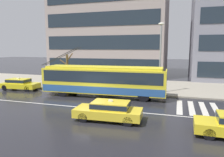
{
  "coord_description": "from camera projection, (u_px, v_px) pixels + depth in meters",
  "views": [
    {
      "loc": [
        7.22,
        -16.35,
        4.72
      ],
      "look_at": [
        1.13,
        3.03,
        1.82
      ],
      "focal_mm": 34.21,
      "sensor_mm": 36.0,
      "label": 1
    }
  ],
  "objects": [
    {
      "name": "trolleybus",
      "position": [
        103.0,
        80.0,
        20.85
      ],
      "size": [
        12.65,
        3.0,
        4.86
      ],
      "color": "yellow",
      "rests_on": "ground_plane"
    },
    {
      "name": "crosswalk_stripe_center",
      "position": [
        203.0,
        109.0,
        16.78
      ],
      "size": [
        0.44,
        4.4,
        0.01
      ],
      "primitive_type": "cube",
      "color": "beige",
      "rests_on": "ground_plane"
    },
    {
      "name": "pedestrian_at_shelter",
      "position": [
        112.0,
        75.0,
        24.38
      ],
      "size": [
        1.16,
        1.16,
        1.98
      ],
      "color": "#1E262C",
      "rests_on": "sidewalk_slab"
    },
    {
      "name": "pedestrian_approaching_curb",
      "position": [
        144.0,
        78.0,
        22.41
      ],
      "size": [
        1.28,
        1.28,
        1.94
      ],
      "color": "#27271E",
      "rests_on": "sidewalk_slab"
    },
    {
      "name": "crosswalk_stripe_inner_a",
      "position": [
        191.0,
        108.0,
        17.04
      ],
      "size": [
        0.44,
        4.4,
        0.01
      ],
      "primitive_type": "cube",
      "color": "beige",
      "rests_on": "ground_plane"
    },
    {
      "name": "taxi_oncoming_near",
      "position": [
        109.0,
        110.0,
        14.0
      ],
      "size": [
        4.5,
        2.03,
        1.39
      ],
      "color": "yellow",
      "rests_on": "ground_plane"
    },
    {
      "name": "street_lamp",
      "position": [
        160.0,
        52.0,
        21.49
      ],
      "size": [
        0.6,
        0.32,
        7.09
      ],
      "color": "gray",
      "rests_on": "sidewalk_slab"
    },
    {
      "name": "office_tower_corner_left",
      "position": [
        111.0,
        22.0,
        38.3
      ],
      "size": [
        20.0,
        11.42,
        18.55
      ],
      "color": "gray",
      "rests_on": "ground_plane"
    },
    {
      "name": "sidewalk_slab",
      "position": [
        119.0,
        85.0,
        27.37
      ],
      "size": [
        80.0,
        10.0,
        0.14
      ],
      "primitive_type": "cube",
      "color": "gray",
      "rests_on": "ground_plane"
    },
    {
      "name": "bus_shelter",
      "position": [
        104.0,
        72.0,
        24.68
      ],
      "size": [
        3.59,
        1.56,
        2.47
      ],
      "color": "gray",
      "rests_on": "sidewalk_slab"
    },
    {
      "name": "street_tree_bare",
      "position": [
        67.0,
        68.0,
        26.91
      ],
      "size": [
        1.87,
        0.68,
        3.97
      ],
      "color": "brown",
      "rests_on": "sidewalk_slab"
    },
    {
      "name": "crosswalk_stripe_edge_near",
      "position": [
        180.0,
        107.0,
        17.31
      ],
      "size": [
        0.44,
        4.4,
        0.01
      ],
      "primitive_type": "cube",
      "color": "beige",
      "rests_on": "ground_plane"
    },
    {
      "name": "crosswalk_stripe_inner_b",
      "position": [
        216.0,
        110.0,
        16.51
      ],
      "size": [
        0.44,
        4.4,
        0.01
      ],
      "primitive_type": "cube",
      "color": "beige",
      "rests_on": "ground_plane"
    },
    {
      "name": "taxi_queued_behind_bus",
      "position": [
        19.0,
        84.0,
        24.35
      ],
      "size": [
        4.42,
        2.12,
        1.39
      ],
      "color": "yellow",
      "rests_on": "ground_plane"
    },
    {
      "name": "ground_plane",
      "position": [
        89.0,
        104.0,
        18.25
      ],
      "size": [
        160.0,
        160.0,
        0.0
      ],
      "primitive_type": "plane",
      "color": "black"
    },
    {
      "name": "lane_centre_line",
      "position": [
        83.0,
        107.0,
        17.12
      ],
      "size": [
        72.0,
        0.14,
        0.01
      ],
      "primitive_type": "cube",
      "color": "silver",
      "rests_on": "ground_plane"
    }
  ]
}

